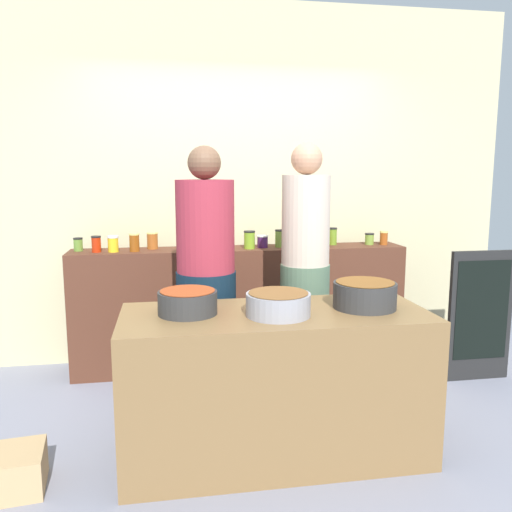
% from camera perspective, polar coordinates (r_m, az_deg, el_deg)
% --- Properties ---
extents(ground, '(12.00, 12.00, 0.00)m').
position_cam_1_polar(ground, '(3.48, 1.01, -18.29)').
color(ground, gray).
extents(storefront_wall, '(4.80, 0.12, 3.00)m').
position_cam_1_polar(storefront_wall, '(4.52, -2.35, 7.84)').
color(storefront_wall, '#BBB287').
rests_on(storefront_wall, ground).
extents(display_shelf, '(2.70, 0.36, 1.00)m').
position_cam_1_polar(display_shelf, '(4.32, -1.67, -5.68)').
color(display_shelf, '#4D2A1C').
rests_on(display_shelf, ground).
extents(prep_table, '(1.70, 0.70, 0.84)m').
position_cam_1_polar(prep_table, '(3.03, 2.11, -13.82)').
color(prep_table, brown).
rests_on(prep_table, ground).
extents(preserve_jar_0, '(0.07, 0.07, 0.10)m').
position_cam_1_polar(preserve_jar_0, '(4.27, -18.92, 1.22)').
color(preserve_jar_0, olive).
rests_on(preserve_jar_0, display_shelf).
extents(preserve_jar_1, '(0.07, 0.07, 0.13)m').
position_cam_1_polar(preserve_jar_1, '(4.16, -17.11, 1.26)').
color(preserve_jar_1, '#B0250B').
rests_on(preserve_jar_1, display_shelf).
extents(preserve_jar_2, '(0.08, 0.08, 0.13)m').
position_cam_1_polar(preserve_jar_2, '(4.14, -15.40, 1.30)').
color(preserve_jar_2, gold).
rests_on(preserve_jar_2, display_shelf).
extents(preserve_jar_3, '(0.08, 0.08, 0.14)m').
position_cam_1_polar(preserve_jar_3, '(4.12, -13.19, 1.46)').
color(preserve_jar_3, brown).
rests_on(preserve_jar_3, display_shelf).
extents(preserve_jar_4, '(0.09, 0.09, 0.13)m').
position_cam_1_polar(preserve_jar_4, '(4.23, -11.29, 1.66)').
color(preserve_jar_4, '#964E1E').
rests_on(preserve_jar_4, display_shelf).
extents(preserve_jar_5, '(0.07, 0.07, 0.12)m').
position_cam_1_polar(preserve_jar_5, '(4.16, -6.85, 1.56)').
color(preserve_jar_5, brown).
rests_on(preserve_jar_5, display_shelf).
extents(preserve_jar_6, '(0.07, 0.07, 0.12)m').
position_cam_1_polar(preserve_jar_6, '(4.22, -3.80, 1.70)').
color(preserve_jar_6, '#D05E1C').
rests_on(preserve_jar_6, display_shelf).
extents(preserve_jar_7, '(0.09, 0.09, 0.14)m').
position_cam_1_polar(preserve_jar_7, '(4.16, -0.72, 1.80)').
color(preserve_jar_7, olive).
rests_on(preserve_jar_7, display_shelf).
extents(preserve_jar_8, '(0.09, 0.09, 0.10)m').
position_cam_1_polar(preserve_jar_8, '(4.23, 0.72, 1.61)').
color(preserve_jar_8, '#401B4D').
rests_on(preserve_jar_8, display_shelf).
extents(preserve_jar_9, '(0.09, 0.09, 0.14)m').
position_cam_1_polar(preserve_jar_9, '(4.26, 2.68, 1.95)').
color(preserve_jar_9, olive).
rests_on(preserve_jar_9, display_shelf).
extents(preserve_jar_10, '(0.07, 0.07, 0.14)m').
position_cam_1_polar(preserve_jar_10, '(4.28, 4.00, 1.92)').
color(preserve_jar_10, '#324D39').
rests_on(preserve_jar_10, display_shelf).
extents(preserve_jar_11, '(0.09, 0.09, 0.13)m').
position_cam_1_polar(preserve_jar_11, '(4.25, 5.86, 1.82)').
color(preserve_jar_11, '#265735').
rests_on(preserve_jar_11, display_shelf).
extents(preserve_jar_12, '(0.08, 0.08, 0.13)m').
position_cam_1_polar(preserve_jar_12, '(4.33, 7.54, 1.90)').
color(preserve_jar_12, red).
rests_on(preserve_jar_12, display_shelf).
extents(preserve_jar_13, '(0.07, 0.07, 0.15)m').
position_cam_1_polar(preserve_jar_13, '(4.44, 8.39, 2.17)').
color(preserve_jar_13, olive).
rests_on(preserve_jar_13, display_shelf).
extents(preserve_jar_14, '(0.08, 0.08, 0.10)m').
position_cam_1_polar(preserve_jar_14, '(4.51, 12.33, 1.85)').
color(preserve_jar_14, olive).
rests_on(preserve_jar_14, display_shelf).
extents(preserve_jar_15, '(0.07, 0.07, 0.12)m').
position_cam_1_polar(preserve_jar_15, '(4.52, 13.83, 1.95)').
color(preserve_jar_15, '#954618').
rests_on(preserve_jar_15, display_shelf).
extents(cooking_pot_left, '(0.32, 0.32, 0.13)m').
position_cam_1_polar(cooking_pot_left, '(2.87, -7.50, -5.05)').
color(cooking_pot_left, '#2D2D2D').
rests_on(cooking_pot_left, prep_table).
extents(cooking_pot_center, '(0.35, 0.35, 0.13)m').
position_cam_1_polar(cooking_pot_center, '(2.81, 2.55, -5.29)').
color(cooking_pot_center, gray).
rests_on(cooking_pot_center, prep_table).
extents(cooking_pot_right, '(0.36, 0.36, 0.15)m').
position_cam_1_polar(cooking_pot_right, '(3.03, 11.83, -4.20)').
color(cooking_pot_right, '#2D2D2D').
rests_on(cooking_pot_right, prep_table).
extents(cook_with_tongs, '(0.39, 0.39, 1.77)m').
position_cam_1_polar(cook_with_tongs, '(3.43, -5.46, -4.42)').
color(cook_with_tongs, '#0D1F2F').
rests_on(cook_with_tongs, ground).
extents(cook_in_cap, '(0.34, 0.34, 1.80)m').
position_cam_1_polar(cook_in_cap, '(3.59, 5.37, -3.43)').
color(cook_in_cap, '#4A654F').
rests_on(cook_in_cap, ground).
extents(bread_crate, '(0.40, 0.35, 0.20)m').
position_cam_1_polar(bread_crate, '(3.12, -25.69, -20.57)').
color(bread_crate, tan).
rests_on(bread_crate, ground).
extents(chalkboard_sign, '(0.52, 0.05, 1.02)m').
position_cam_1_polar(chalkboard_sign, '(4.39, 23.37, -5.99)').
color(chalkboard_sign, black).
rests_on(chalkboard_sign, ground).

